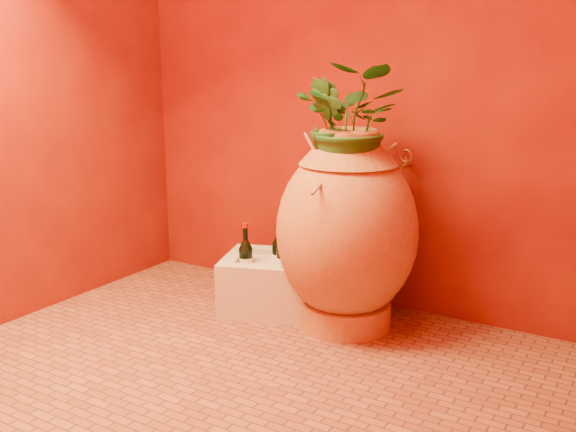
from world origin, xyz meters
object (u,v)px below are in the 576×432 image
Objects in this scene: wine_bottle_a at (279,256)px; wall_tap at (404,164)px; stone_basin at (283,285)px; amphora at (347,231)px; wine_bottle_c at (285,260)px; wine_bottle_b at (246,260)px.

wine_bottle_a is 0.78m from wall_tap.
wine_bottle_a is 2.05× the size of wall_tap.
wine_bottle_a is at bearing -159.69° from wall_tap.
wall_tap is (0.52, 0.26, 0.62)m from stone_basin.
stone_basin is at bearing 178.05° from amphora.
wall_tap is (0.16, 0.27, 0.29)m from amphora.
amphora is 3.01× the size of wine_bottle_a.
amphora reaches higher than wine_bottle_c.
amphora is at bearing -1.95° from stone_basin.
wine_bottle_c is at bearing 17.06° from wine_bottle_b.
wall_tap is at bearing 59.30° from amphora.
wine_bottle_c is (0.02, -0.02, 0.14)m from stone_basin.
wine_bottle_b is at bearing -133.07° from wine_bottle_a.
amphora is at bearing 7.00° from wine_bottle_b.
amphora is 1.38× the size of stone_basin.
wine_bottle_b is 0.91m from wall_tap.
amphora is 0.39m from wine_bottle_c.
wine_bottle_b reaches higher than stone_basin.
wine_bottle_c reaches higher than wine_bottle_b.
wine_bottle_b is at bearing -153.88° from wall_tap.
wine_bottle_b is at bearing -162.94° from wine_bottle_c.
wall_tap is at bearing 26.70° from stone_basin.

